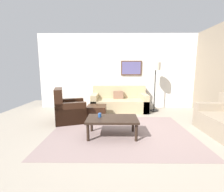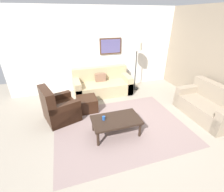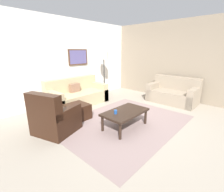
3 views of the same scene
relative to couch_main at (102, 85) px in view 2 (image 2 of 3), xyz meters
The scene contains 11 objects.
ground_plane 2.11m from the couch_main, 91.25° to the right, with size 8.00×8.00×0.00m, color gray.
rear_partition 1.22m from the couch_main, 95.05° to the left, with size 6.00×0.12×2.80m, color silver.
area_rug 2.11m from the couch_main, 91.25° to the right, with size 3.21×2.44×0.01m, color gray.
couch_main is the anchor object (origin of this frame).
couch_loveseat 3.36m from the couch_main, 44.01° to the right, with size 0.86×1.59×0.88m.
armchair_leather 1.98m from the couch_main, 139.26° to the right, with size 1.01×1.01×0.95m.
ottoman 1.26m from the couch_main, 124.54° to the right, with size 0.56×0.56×0.40m, color black.
coffee_table 2.29m from the couch_main, 95.94° to the right, with size 1.10×0.64×0.41m.
cup 2.28m from the couch_main, 102.99° to the right, with size 0.07×0.07×0.09m, color #1E478C.
lamp_standing 1.68m from the couch_main, ahead, with size 0.32×0.32×1.71m.
framed_artwork 1.39m from the couch_main, 42.69° to the left, with size 0.78×0.04×0.54m.
Camera 2 is at (-1.16, -2.97, 2.53)m, focal length 25.25 mm.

